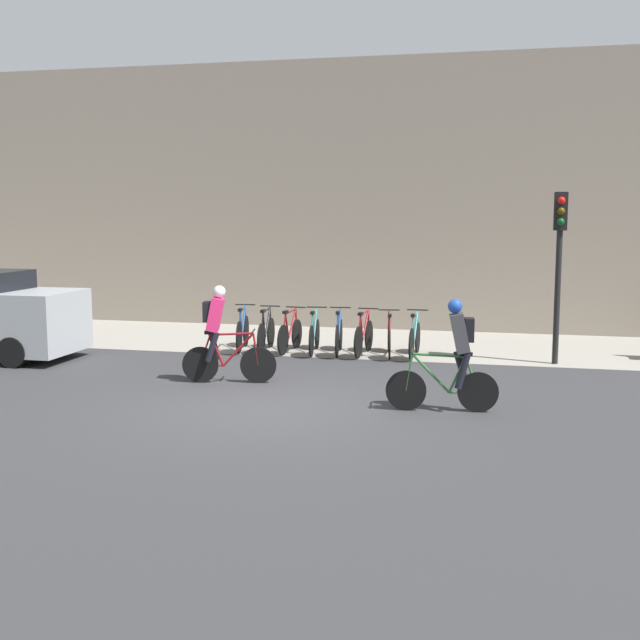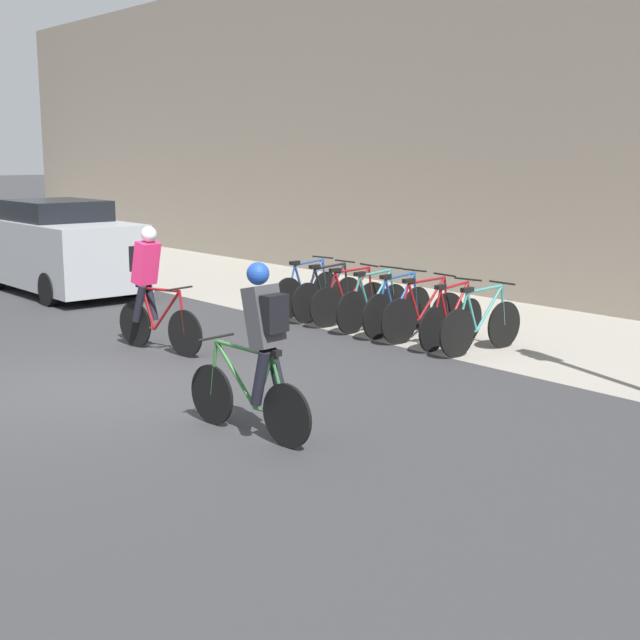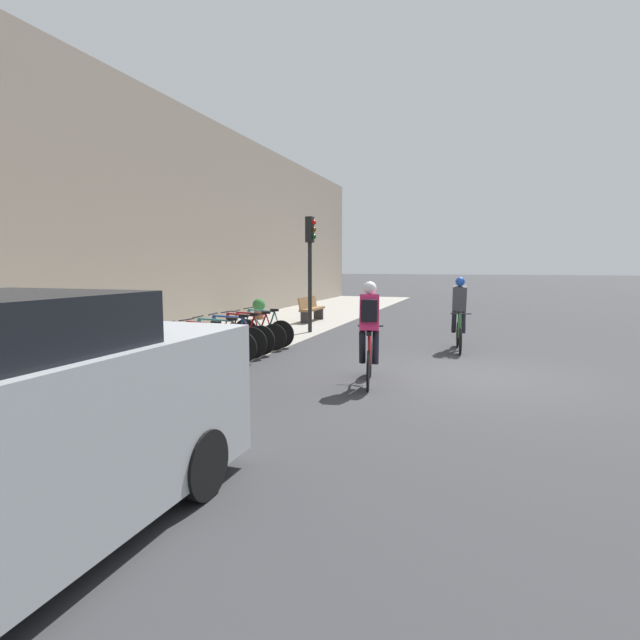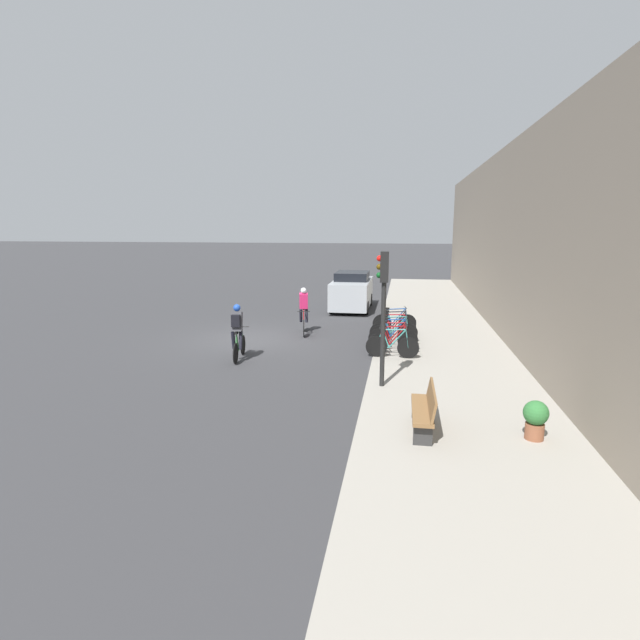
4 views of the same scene
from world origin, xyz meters
TOP-DOWN VIEW (x-y plane):
  - ground at (0.00, 0.00)m, footprint 200.00×200.00m
  - kerb_strip at (0.00, 6.75)m, footprint 44.00×4.50m
  - building_facade at (0.00, 9.30)m, footprint 44.00×0.60m
  - cyclist_pink at (-1.37, 1.64)m, footprint 1.69×0.56m
  - cyclist_grey at (2.89, 0.43)m, footprint 1.73×0.50m
  - parked_bike_0 at (-2.08, 5.10)m, footprint 0.46×1.69m
  - parked_bike_1 at (-1.53, 5.10)m, footprint 0.46×1.64m
  - parked_bike_2 at (-0.98, 5.10)m, footprint 0.46×1.61m
  - parked_bike_3 at (-0.43, 5.10)m, footprint 0.46×1.71m
  - parked_bike_4 at (0.12, 5.10)m, footprint 0.46×1.66m
  - parked_bike_5 at (0.67, 5.10)m, footprint 0.46×1.66m
  - parked_bike_6 at (1.23, 5.10)m, footprint 0.46×1.62m
  - parked_bike_7 at (1.78, 5.10)m, footprint 0.46×1.67m
  - parked_car at (-7.22, 2.91)m, footprint 4.30×1.84m

SIDE VIEW (x-z plane):
  - ground at x=0.00m, z-range 0.00..0.00m
  - kerb_strip at x=0.00m, z-range 0.00..0.01m
  - parked_bike_6 at x=1.23m, z-range -0.09..0.87m
  - parked_bike_2 at x=-0.98m, z-range -0.09..0.88m
  - parked_bike_1 at x=-1.53m, z-range -0.08..0.89m
  - parked_bike_7 at x=1.78m, z-range -0.08..0.89m
  - parked_bike_3 at x=-0.43m, z-range -0.08..0.89m
  - parked_bike_5 at x=0.67m, z-range -0.08..0.89m
  - parked_bike_4 at x=0.12m, z-range -0.08..0.90m
  - parked_bike_0 at x=-2.08m, z-range -0.08..0.91m
  - parked_car at x=-7.22m, z-range -0.03..1.82m
  - cyclist_grey at x=2.89m, z-range 0.07..1.82m
  - cyclist_pink at x=-1.37m, z-range 0.06..1.83m
  - building_facade at x=0.00m, z-range 0.00..7.02m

